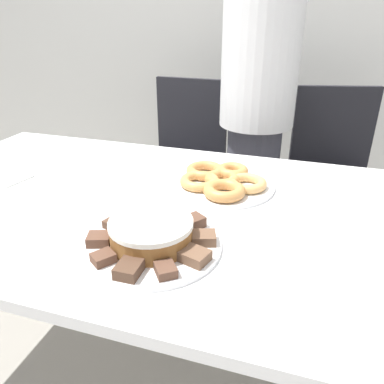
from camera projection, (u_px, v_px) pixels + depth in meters
ground_plane at (193, 384)px, 1.37m from camera, size 12.00×12.00×0.00m
table at (194, 230)px, 1.08m from camera, size 1.93×0.93×0.73m
person_standing at (256, 114)px, 1.66m from camera, size 0.32×0.32×1.55m
office_chair_left at (183, 171)px, 2.05m from camera, size 0.45×0.45×0.91m
office_chair_right at (333, 190)px, 1.84m from camera, size 0.54×0.54×0.91m
plate_cake at (152, 245)px, 0.87m from camera, size 0.33×0.33×0.01m
plate_donuts at (222, 184)px, 1.18m from camera, size 0.33×0.33×0.01m
frosted_cake at (151, 232)px, 0.86m from camera, size 0.19×0.19×0.06m
lamington_0 at (99, 239)px, 0.86m from camera, size 0.06×0.06×0.02m
lamington_1 at (103, 258)px, 0.80m from camera, size 0.06×0.06×0.02m
lamington_2 at (129, 269)px, 0.76m from camera, size 0.05×0.06×0.03m
lamington_3 at (166, 270)px, 0.76m from camera, size 0.06×0.06×0.02m
lamington_4 at (195, 256)px, 0.80m from camera, size 0.07×0.07×0.02m
lamington_5 at (204, 238)px, 0.87m from camera, size 0.07×0.06×0.02m
lamington_6 at (193, 222)px, 0.93m from camera, size 0.07×0.07×0.03m
lamington_7 at (169, 214)px, 0.97m from camera, size 0.04×0.05×0.03m
lamington_8 at (141, 215)px, 0.97m from camera, size 0.06×0.06×0.02m
lamington_9 at (114, 224)px, 0.93m from camera, size 0.06×0.05×0.02m
donut_0 at (222, 179)px, 1.17m from camera, size 0.11×0.11×0.03m
donut_1 at (232, 171)px, 1.22m from camera, size 0.10×0.10×0.03m
donut_2 at (205, 171)px, 1.23m from camera, size 0.13×0.13×0.03m
donut_3 at (200, 181)px, 1.15m from camera, size 0.12×0.12×0.03m
donut_4 at (224, 191)px, 1.09m from camera, size 0.12×0.12×0.03m
donut_5 at (247, 183)px, 1.14m from camera, size 0.12×0.12×0.03m
napkin at (7, 178)px, 1.23m from camera, size 0.16×0.13×0.01m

